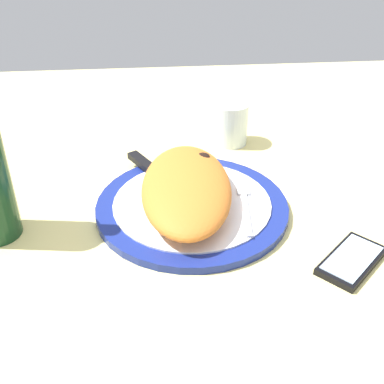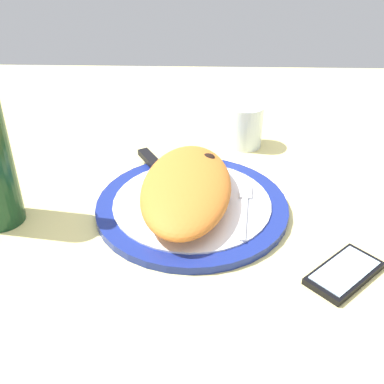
{
  "view_description": "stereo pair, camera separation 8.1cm",
  "coord_description": "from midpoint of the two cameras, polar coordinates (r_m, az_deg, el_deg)",
  "views": [
    {
      "loc": [
        -67.99,
        6.11,
        47.96
      ],
      "look_at": [
        0.0,
        0.0,
        3.69
      ],
      "focal_mm": 45.58,
      "sensor_mm": 36.0,
      "label": 1
    },
    {
      "loc": [
        -68.23,
        -2.01,
        47.96
      ],
      "look_at": [
        0.0,
        0.0,
        3.69
      ],
      "focal_mm": 45.58,
      "sensor_mm": 36.0,
      "label": 2
    }
  ],
  "objects": [
    {
      "name": "water_glass",
      "position": [
        1.03,
        2.36,
        7.62
      ],
      "size": [
        6.84,
        6.84,
        8.86
      ],
      "color": "silver",
      "rests_on": "ground_plane"
    },
    {
      "name": "calzone",
      "position": [
        0.81,
        -3.53,
        0.35
      ],
      "size": [
        29.06,
        16.6,
        5.64
      ],
      "color": "orange",
      "rests_on": "plate"
    },
    {
      "name": "smartphone",
      "position": [
        0.75,
        15.25,
        -7.84
      ],
      "size": [
        12.45,
        12.66,
        1.16
      ],
      "color": "black",
      "rests_on": "ground_plane"
    },
    {
      "name": "plate",
      "position": [
        0.83,
        -2.81,
        -1.77
      ],
      "size": [
        32.62,
        32.62,
        1.69
      ],
      "color": "navy",
      "rests_on": "ground_plane"
    },
    {
      "name": "ground_plane",
      "position": [
        0.84,
        -2.76,
        -3.05
      ],
      "size": [
        150.0,
        150.0,
        3.0
      ],
      "primitive_type": "cube",
      "color": "#E5D684"
    },
    {
      "name": "knife",
      "position": [
        0.9,
        -6.91,
        2.14
      ],
      "size": [
        22.43,
        14.16,
        1.2
      ],
      "color": "silver",
      "rests_on": "plate"
    },
    {
      "name": "fork",
      "position": [
        0.82,
        3.39,
        -1.3
      ],
      "size": [
        15.73,
        3.14,
        0.4
      ],
      "color": "silver",
      "rests_on": "plate"
    }
  ]
}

